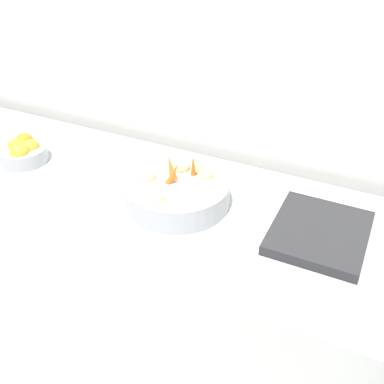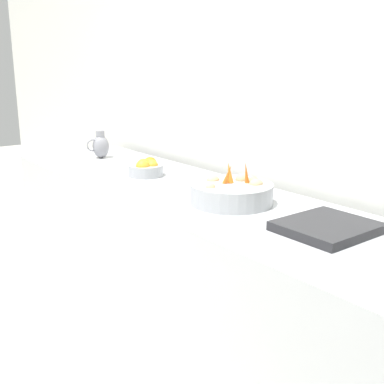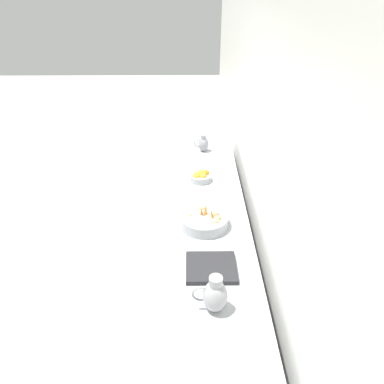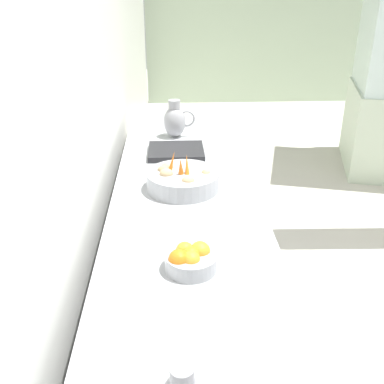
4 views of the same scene
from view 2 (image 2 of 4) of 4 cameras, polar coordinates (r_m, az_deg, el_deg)
tile_wall_left at (r=2.22m, az=20.50°, el=13.81°), size 0.10×9.26×3.00m
prep_counter at (r=2.44m, az=1.74°, el=-10.77°), size 0.74×3.20×0.90m
vegetable_colander at (r=2.15m, az=4.79°, el=-0.10°), size 0.38×0.38×0.19m
orange_bowl at (r=2.71m, az=-5.51°, el=2.88°), size 0.20×0.20×0.10m
metal_pitcher_short at (r=3.29m, az=-10.93°, el=5.48°), size 0.16×0.11×0.19m
counter_sink_basin at (r=1.86m, az=15.92°, el=-4.07°), size 0.34×0.30×0.04m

